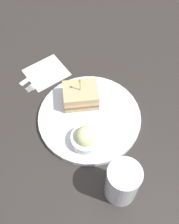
# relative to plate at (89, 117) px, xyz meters

# --- Properties ---
(ground_plane) EXTENTS (1.19, 1.19, 0.02)m
(ground_plane) POSITION_rel_plate_xyz_m (0.00, 0.00, -0.02)
(ground_plane) COLOR #2D2826
(plate) EXTENTS (0.28, 0.28, 0.01)m
(plate) POSITION_rel_plate_xyz_m (0.00, 0.00, 0.00)
(plate) COLOR white
(plate) RESTS_ON ground_plane
(sandwich_half_center) EXTENTS (0.09, 0.10, 0.09)m
(sandwich_half_center) POSITION_rel_plate_xyz_m (0.05, 0.01, 0.03)
(sandwich_half_center) COLOR tan
(sandwich_half_center) RESTS_ON plate
(coleslaw_bowl) EXTENTS (0.08, 0.08, 0.06)m
(coleslaw_bowl) POSITION_rel_plate_xyz_m (-0.07, 0.03, 0.03)
(coleslaw_bowl) COLOR white
(coleslaw_bowl) RESTS_ON plate
(drink_glass) EXTENTS (0.07, 0.07, 0.12)m
(drink_glass) POSITION_rel_plate_xyz_m (-0.21, -0.01, 0.05)
(drink_glass) COLOR #B74C33
(drink_glass) RESTS_ON ground_plane
(napkin) EXTENTS (0.14, 0.14, 0.00)m
(napkin) POSITION_rel_plate_xyz_m (0.20, 0.08, -0.01)
(napkin) COLOR beige
(napkin) RESTS_ON ground_plane
(fork) EXTENTS (0.06, 0.11, 0.00)m
(fork) POSITION_rel_plate_xyz_m (0.16, 0.10, -0.00)
(fork) COLOR silver
(fork) RESTS_ON ground_plane
(knife) EXTENTS (0.07, 0.11, 0.00)m
(knife) POSITION_rel_plate_xyz_m (0.20, 0.11, -0.00)
(knife) COLOR silver
(knife) RESTS_ON ground_plane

